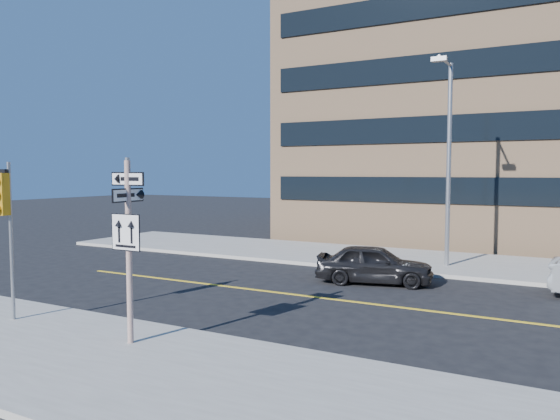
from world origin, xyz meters
The scene contains 6 objects.
ground centered at (0.00, 0.00, 0.00)m, with size 120.00×120.00×0.00m, color black.
sign_pole centered at (0.00, -2.51, 2.44)m, with size 0.92×0.92×4.06m.
traffic_signal centered at (-4.00, -2.66, 3.03)m, with size 0.32×0.45×4.00m.
parked_car_a centered at (2.36, 6.91, 0.69)m, with size 4.02×1.62×1.37m, color black.
streetlight_a centered at (4.00, 10.76, 4.76)m, with size 0.55×2.25×8.00m.
building_brick centered at (2.00, 25.00, 9.00)m, with size 18.00×18.00×18.00m, color tan.
Camera 1 is at (8.52, -11.24, 3.90)m, focal length 35.00 mm.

